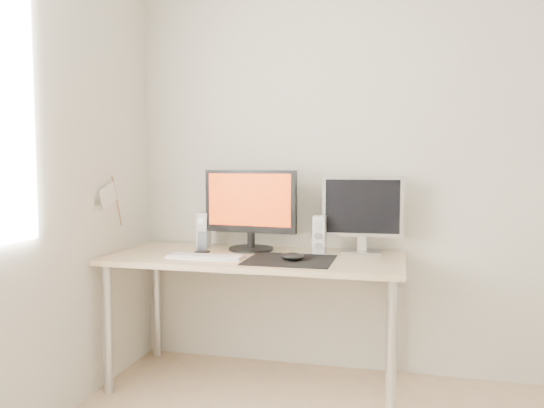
{
  "coord_description": "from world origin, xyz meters",
  "views": [
    {
      "loc": [
        -0.16,
        -1.39,
        1.23
      ],
      "look_at": [
        -0.85,
        1.45,
        1.01
      ],
      "focal_mm": 35.0,
      "sensor_mm": 36.0,
      "label": 1
    }
  ],
  "objects_px": {
    "mouse": "(293,257)",
    "keyboard": "(205,257)",
    "speaker_right": "(319,235)",
    "speaker_left": "(203,230)",
    "desk": "(255,269)",
    "second_monitor": "(362,211)",
    "main_monitor": "(250,207)",
    "phone_dock": "(202,247)"
  },
  "relations": [
    {
      "from": "mouse",
      "to": "keyboard",
      "type": "height_order",
      "value": "mouse"
    },
    {
      "from": "speaker_right",
      "to": "speaker_left",
      "type": "bearing_deg",
      "value": 176.82
    },
    {
      "from": "mouse",
      "to": "desk",
      "type": "xyz_separation_m",
      "value": [
        -0.23,
        0.12,
        -0.1
      ]
    },
    {
      "from": "desk",
      "to": "second_monitor",
      "type": "relative_size",
      "value": 3.55
    },
    {
      "from": "main_monitor",
      "to": "speaker_right",
      "type": "bearing_deg",
      "value": -1.41
    },
    {
      "from": "speaker_left",
      "to": "second_monitor",
      "type": "bearing_deg",
      "value": 1.86
    },
    {
      "from": "mouse",
      "to": "speaker_right",
      "type": "relative_size",
      "value": 0.58
    },
    {
      "from": "desk",
      "to": "second_monitor",
      "type": "xyz_separation_m",
      "value": [
        0.56,
        0.22,
        0.32
      ]
    },
    {
      "from": "speaker_right",
      "to": "keyboard",
      "type": "xyz_separation_m",
      "value": [
        -0.57,
        -0.28,
        -0.1
      ]
    },
    {
      "from": "speaker_left",
      "to": "keyboard",
      "type": "relative_size",
      "value": 0.5
    },
    {
      "from": "main_monitor",
      "to": "phone_dock",
      "type": "relative_size",
      "value": 4.4
    },
    {
      "from": "keyboard",
      "to": "phone_dock",
      "type": "relative_size",
      "value": 3.36
    },
    {
      "from": "main_monitor",
      "to": "speaker_right",
      "type": "relative_size",
      "value": 2.61
    },
    {
      "from": "main_monitor",
      "to": "mouse",
      "type": "bearing_deg",
      "value": -42.61
    },
    {
      "from": "desk",
      "to": "keyboard",
      "type": "relative_size",
      "value": 3.8
    },
    {
      "from": "speaker_left",
      "to": "phone_dock",
      "type": "xyz_separation_m",
      "value": [
        0.07,
        -0.19,
        -0.07
      ]
    },
    {
      "from": "second_monitor",
      "to": "desk",
      "type": "bearing_deg",
      "value": -158.91
    },
    {
      "from": "mouse",
      "to": "phone_dock",
      "type": "distance_m",
      "value": 0.55
    },
    {
      "from": "mouse",
      "to": "desk",
      "type": "distance_m",
      "value": 0.28
    },
    {
      "from": "desk",
      "to": "speaker_left",
      "type": "distance_m",
      "value": 0.46
    },
    {
      "from": "second_monitor",
      "to": "main_monitor",
      "type": "bearing_deg",
      "value": -174.63
    },
    {
      "from": "phone_dock",
      "to": "second_monitor",
      "type": "bearing_deg",
      "value": 14.33
    },
    {
      "from": "keyboard",
      "to": "phone_dock",
      "type": "xyz_separation_m",
      "value": [
        -0.07,
        0.13,
        0.03
      ]
    },
    {
      "from": "mouse",
      "to": "speaker_left",
      "type": "bearing_deg",
      "value": 152.93
    },
    {
      "from": "desk",
      "to": "phone_dock",
      "type": "bearing_deg",
      "value": -178.99
    },
    {
      "from": "main_monitor",
      "to": "phone_dock",
      "type": "bearing_deg",
      "value": -145.35
    },
    {
      "from": "main_monitor",
      "to": "keyboard",
      "type": "relative_size",
      "value": 1.31
    },
    {
      "from": "mouse",
      "to": "second_monitor",
      "type": "bearing_deg",
      "value": 46.02
    },
    {
      "from": "phone_dock",
      "to": "desk",
      "type": "bearing_deg",
      "value": 1.01
    },
    {
      "from": "second_monitor",
      "to": "phone_dock",
      "type": "height_order",
      "value": "second_monitor"
    },
    {
      "from": "speaker_left",
      "to": "keyboard",
      "type": "distance_m",
      "value": 0.36
    },
    {
      "from": "main_monitor",
      "to": "speaker_right",
      "type": "distance_m",
      "value": 0.43
    },
    {
      "from": "mouse",
      "to": "main_monitor",
      "type": "distance_m",
      "value": 0.47
    },
    {
      "from": "phone_dock",
      "to": "keyboard",
      "type": "bearing_deg",
      "value": -62.44
    },
    {
      "from": "second_monitor",
      "to": "speaker_left",
      "type": "distance_m",
      "value": 0.95
    },
    {
      "from": "second_monitor",
      "to": "keyboard",
      "type": "bearing_deg",
      "value": -156.17
    },
    {
      "from": "main_monitor",
      "to": "keyboard",
      "type": "xyz_separation_m",
      "value": [
        -0.17,
        -0.29,
        -0.25
      ]
    },
    {
      "from": "speaker_left",
      "to": "keyboard",
      "type": "bearing_deg",
      "value": -67.29
    },
    {
      "from": "main_monitor",
      "to": "speaker_left",
      "type": "relative_size",
      "value": 2.61
    },
    {
      "from": "mouse",
      "to": "second_monitor",
      "type": "height_order",
      "value": "second_monitor"
    },
    {
      "from": "speaker_right",
      "to": "keyboard",
      "type": "bearing_deg",
      "value": -153.51
    },
    {
      "from": "desk",
      "to": "speaker_left",
      "type": "bearing_deg",
      "value": 153.55
    }
  ]
}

